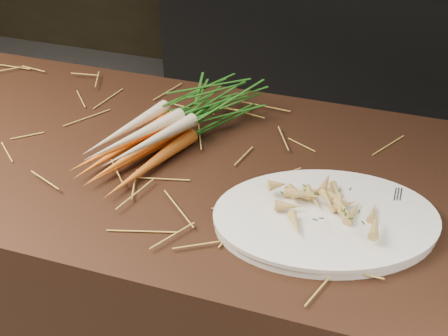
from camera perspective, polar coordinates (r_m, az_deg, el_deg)
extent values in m
cube|color=black|center=(1.57, -8.69, -11.76)|extent=(2.40, 0.70, 0.90)
cube|color=black|center=(3.05, 12.09, 12.20)|extent=(1.80, 0.60, 0.80)
cone|color=#CD5E14|center=(1.24, -10.30, 1.95)|extent=(0.13, 0.27, 0.04)
cone|color=#CD5E14|center=(1.21, -8.93, 1.18)|extent=(0.15, 0.27, 0.04)
cone|color=#CD5E14|center=(1.18, -7.48, 0.36)|extent=(0.12, 0.28, 0.04)
cone|color=#CD5E14|center=(1.20, -10.10, 2.48)|extent=(0.16, 0.27, 0.04)
cone|color=#CD5E14|center=(1.18, -8.71, 1.71)|extent=(0.13, 0.27, 0.04)
cone|color=beige|center=(1.21, -9.89, 3.95)|extent=(0.10, 0.26, 0.04)
cone|color=beige|center=(1.18, -9.01, 3.23)|extent=(0.14, 0.25, 0.04)
cone|color=beige|center=(1.16, -7.48, 2.68)|extent=(0.13, 0.25, 0.05)
ellipsoid|color=#27741C|center=(1.33, -1.33, 6.78)|extent=(0.25, 0.29, 0.09)
cube|color=silver|center=(1.07, 18.19, -5.30)|extent=(0.02, 0.16, 0.00)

